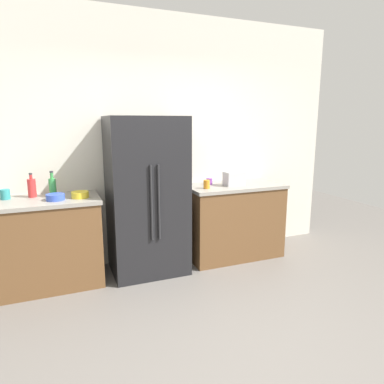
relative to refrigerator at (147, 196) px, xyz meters
The scene contains 13 objects.
ground_plane 1.75m from the refrigerator, 81.44° to the right, with size 9.78×9.78×0.00m, color slate.
kitchen_back_panel 0.75m from the refrigerator, 60.86° to the left, with size 4.89×0.10×2.96m, color silver.
counter_left 1.18m from the refrigerator, behind, with size 1.17×0.65×0.94m.
counter_right 1.21m from the refrigerator, ahead, with size 1.22×0.65×0.94m.
refrigerator is the anchor object (origin of this frame).
toaster 1.11m from the refrigerator, ahead, with size 0.24×0.16×0.17m, color silver.
bottle_a 1.00m from the refrigerator, behind, with size 0.07×0.07×0.27m.
bottle_b 1.20m from the refrigerator, behind, with size 0.08×0.08×0.25m.
cup_a 0.72m from the refrigerator, ahead, with size 0.07×0.07×0.10m, color orange.
cup_b 0.87m from the refrigerator, 10.25° to the left, with size 0.08×0.08×0.08m, color purple.
cup_c 1.44m from the refrigerator, behind, with size 0.09×0.09×0.10m, color teal.
bowl_a 0.72m from the refrigerator, behind, with size 0.18×0.18×0.06m, color yellow.
bowl_b 0.96m from the refrigerator, behind, with size 0.18×0.18×0.06m, color blue.
Camera 1 is at (-1.16, -2.20, 1.71)m, focal length 32.01 mm.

